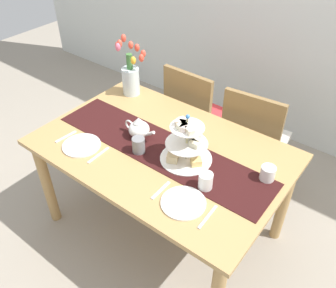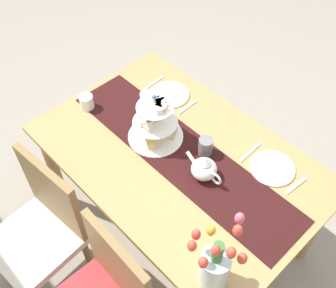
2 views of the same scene
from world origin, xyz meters
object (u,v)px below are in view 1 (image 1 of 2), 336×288
object	(u,v)px
chair_right	(253,138)
cream_jug	(268,173)
teapot	(139,129)
chair_left	(195,114)
fork_right	(161,190)
knife_right	(208,217)
mug_grey	(139,145)
knife_left	(98,155)
tulip_vase	(131,75)
mug_white_text	(206,181)
dining_table	(162,160)
dinner_plate_left	(82,145)
fork_left	(66,137)
dinner_plate_right	(183,203)
tiered_cake_stand	(186,145)

from	to	relation	value
chair_right	cream_jug	xyz separation A→B (m)	(0.34, -0.59, 0.28)
teapot	cream_jug	xyz separation A→B (m)	(0.80, 0.13, -0.02)
chair_left	fork_right	xyz separation A→B (m)	(0.45, -1.00, 0.24)
chair_left	knife_right	bearing A→B (deg)	-53.46
mug_grey	cream_jug	bearing A→B (deg)	19.45
teapot	knife_left	bearing A→B (deg)	-103.24
tulip_vase	mug_white_text	distance (m)	1.08
tulip_vase	cream_jug	bearing A→B (deg)	-11.08
tulip_vase	knife_right	bearing A→B (deg)	-31.02
chair_left	fork_right	distance (m)	1.13
knife_right	cream_jug	bearing A→B (deg)	75.32
teapot	fork_right	world-z (taller)	teapot
mug_grey	fork_right	bearing A→B (deg)	-29.53
dining_table	mug_grey	xyz separation A→B (m)	(-0.08, -0.12, 0.15)
dinner_plate_left	fork_left	bearing A→B (deg)	180.00
chair_left	chair_right	bearing A→B (deg)	0.03
teapot	fork_right	xyz separation A→B (m)	(0.40, -0.29, -0.06)
fork_right	fork_left	bearing A→B (deg)	180.00
chair_left	dinner_plate_right	distance (m)	1.19
knife_left	mug_grey	size ratio (longest dim) A/B	1.79
cream_jug	dinner_plate_right	distance (m)	0.49
tulip_vase	cream_jug	xyz separation A→B (m)	(1.19, -0.23, -0.11)
mug_white_text	tulip_vase	bearing A→B (deg)	153.01
dinner_plate_left	fork_right	world-z (taller)	dinner_plate_left
fork_left	chair_left	bearing A→B (deg)	73.25
cream_jug	fork_right	xyz separation A→B (m)	(-0.40, -0.42, -0.04)
knife_right	dining_table	bearing A→B (deg)	150.76
dinner_plate_left	fork_right	xyz separation A→B (m)	(0.61, 0.00, -0.00)
chair_right	dinner_plate_left	xyz separation A→B (m)	(-0.67, -1.00, 0.24)
dinner_plate_left	fork_right	bearing A→B (deg)	0.00
tiered_cake_stand	cream_jug	bearing A→B (deg)	16.82
tulip_vase	chair_right	bearing A→B (deg)	22.62
dining_table	cream_jug	distance (m)	0.65
tiered_cake_stand	mug_grey	bearing A→B (deg)	-156.26
cream_jug	dinner_plate_right	bearing A→B (deg)	-121.41
chair_left	knife_left	xyz separation A→B (m)	(-0.01, -1.00, 0.24)
mug_grey	teapot	bearing A→B (deg)	130.39
chair_left	mug_white_text	size ratio (longest dim) A/B	9.58
chair_left	tulip_vase	xyz separation A→B (m)	(-0.34, -0.35, 0.38)
cream_jug	mug_grey	xyz separation A→B (m)	(-0.70, -0.25, 0.01)
dining_table	mug_white_text	world-z (taller)	mug_white_text
dinner_plate_left	mug_white_text	world-z (taller)	mug_white_text
teapot	knife_left	distance (m)	0.30
knife_left	dinner_plate_left	bearing A→B (deg)	180.00
tiered_cake_stand	chair_right	bearing A→B (deg)	81.87
dinner_plate_right	chair_left	bearing A→B (deg)	120.81
dinner_plate_left	fork_right	size ratio (longest dim) A/B	1.53
dinner_plate_right	knife_right	size ratio (longest dim) A/B	1.35
tulip_vase	knife_left	bearing A→B (deg)	-63.47
teapot	mug_grey	bearing A→B (deg)	-49.61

